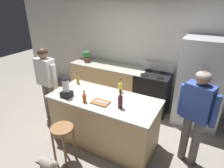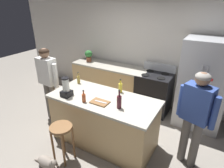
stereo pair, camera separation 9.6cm
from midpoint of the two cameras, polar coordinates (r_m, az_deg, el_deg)
The scene contains 18 objects.
ground_plane at distance 3.89m, azimuth -1.59°, elevation -16.33°, with size 14.00×14.00×0.00m, color gray.
back_wall at distance 4.86m, azimuth 10.65°, elevation 9.86°, with size 8.00×0.10×2.70m, color silver.
kitchen_island at distance 3.60m, azimuth -1.68°, elevation -10.68°, with size 1.93×0.89×0.94m.
back_counter_run at distance 5.13m, azimuth -0.09°, elevation 0.61°, with size 2.00×0.64×0.94m.
refrigerator at distance 4.31m, azimuth 25.88°, elevation -0.22°, with size 0.90×0.73×1.85m.
stove_range at distance 4.66m, azimuth 12.80°, elevation -2.48°, with size 0.76×0.65×1.12m.
person_by_island_left at distance 4.27m, azimuth -17.86°, elevation 1.72°, with size 0.59×0.24×1.61m.
person_by_sink_right at distance 3.16m, azimuth 24.34°, elevation -7.68°, with size 0.59×0.33×1.61m.
bar_stool at distance 3.29m, azimuth -13.81°, elevation -14.23°, with size 0.36×0.36×0.68m.
cat at distance 3.50m, azimuth -17.88°, elevation -21.22°, with size 0.52×0.18×0.26m.
potted_plant at distance 5.25m, azimuth -6.41°, elevation 8.50°, with size 0.20×0.20×0.30m.
blender_appliance at distance 3.44m, azimuth -12.65°, elevation -1.30°, with size 0.17×0.17×0.35m.
bottle_vinegar at distance 3.93m, azimuth -9.19°, elevation 1.38°, with size 0.06×0.06×0.24m.
bottle_wine at distance 3.02m, azimuth 3.06°, elevation -5.21°, with size 0.08×0.08×0.32m.
bottle_soda at distance 3.52m, azimuth 3.27°, elevation -1.04°, with size 0.07×0.07×0.26m.
bottle_cooking_sauce at distance 3.23m, azimuth -7.51°, elevation -4.04°, with size 0.06×0.06×0.22m.
cutting_board at distance 3.21m, azimuth -2.79°, elevation -5.42°, with size 0.30×0.20×0.02m, color brown.
chef_knife at distance 3.20m, azimuth -2.49°, elevation -5.31°, with size 0.22×0.03×0.01m, color #B7BABF.
Camera 2 is at (1.62, -2.46, 2.55)m, focal length 30.87 mm.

